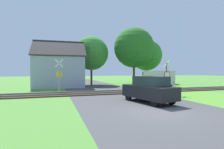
{
  "coord_description": "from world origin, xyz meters",
  "views": [
    {
      "loc": [
        -5.1,
        -7.94,
        2.07
      ],
      "look_at": [
        0.5,
        9.32,
        1.8
      ],
      "focal_mm": 28.0,
      "sensor_mm": 36.0,
      "label": 1
    }
  ],
  "objects": [
    {
      "name": "crossing_sign_far",
      "position": [
        -4.76,
        10.62,
        1.92
      ],
      "size": [
        0.86,
        0.24,
        3.4
      ],
      "rotation": [
        0.0,
        0.0,
        -0.25
      ],
      "color": "#9E9EA5",
      "rests_on": "ground"
    },
    {
      "name": "ground_plane",
      "position": [
        0.0,
        0.0,
        0.0
      ],
      "size": [
        160.0,
        160.0,
        0.0
      ],
      "primitive_type": "plane",
      "color": "#4C8433"
    },
    {
      "name": "rail_track",
      "position": [
        0.0,
        8.32,
        0.06
      ],
      "size": [
        60.0,
        2.6,
        0.22
      ],
      "color": "#422D1E",
      "rests_on": "ground"
    },
    {
      "name": "tree_far",
      "position": [
        11.36,
        21.63,
        5.26
      ],
      "size": [
        5.88,
        5.88,
        8.21
      ],
      "color": "#513823",
      "rests_on": "ground"
    },
    {
      "name": "tree_right",
      "position": [
        6.96,
        17.75,
        5.96
      ],
      "size": [
        6.44,
        6.44,
        9.18
      ],
      "color": "#513823",
      "rests_on": "ground"
    },
    {
      "name": "tree_center",
      "position": [
        0.45,
        19.97,
        5.08
      ],
      "size": [
        5.47,
        5.47,
        7.82
      ],
      "color": "#513823",
      "rests_on": "ground"
    },
    {
      "name": "mail_truck",
      "position": [
        8.4,
        13.33,
        1.24
      ],
      "size": [
        5.24,
        3.59,
        2.24
      ],
      "rotation": [
        0.0,
        0.0,
        1.18
      ],
      "color": "silver",
      "rests_on": "ground"
    },
    {
      "name": "house",
      "position": [
        -4.58,
        17.15,
        2.25
      ],
      "size": [
        7.0,
        6.25,
        6.35
      ],
      "rotation": [
        0.0,
        0.0,
        -0.04
      ],
      "color": "#99A3B7",
      "rests_on": "ground"
    },
    {
      "name": "parked_car",
      "position": [
        0.91,
        2.48,
        0.89
      ],
      "size": [
        2.4,
        4.24,
        1.78
      ],
      "rotation": [
        0.0,
        0.0,
        0.2
      ],
      "color": "black",
      "rests_on": "ground"
    },
    {
      "name": "road_asphalt",
      "position": [
        0.0,
        2.0,
        0.0
      ],
      "size": [
        8.0,
        80.0,
        0.01
      ],
      "primitive_type": "cube",
      "color": "#424244",
      "rests_on": "ground"
    },
    {
      "name": "stop_sign_near",
      "position": [
        4.6,
        5.72,
        1.79
      ],
      "size": [
        0.88,
        0.15,
        3.22
      ],
      "rotation": [
        0.0,
        0.0,
        3.19
      ],
      "color": "brown",
      "rests_on": "ground"
    }
  ]
}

